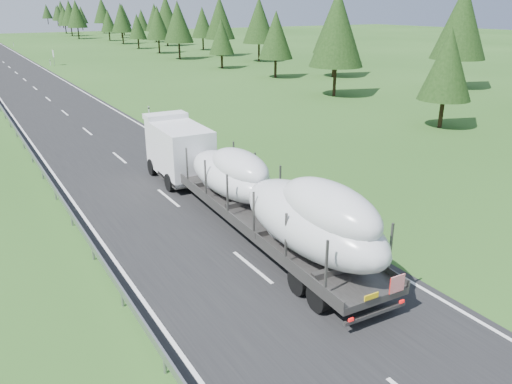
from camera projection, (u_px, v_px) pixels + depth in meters
ground at (252, 267)px, 20.13m from camera, size 400.00×400.00×0.00m
marker_posts at (3, 39)px, 147.20m from camera, size 0.13×350.08×1.00m
highway_sign at (53, 55)px, 87.04m from camera, size 0.08×0.90×2.60m
tree_line_right at (155, 17)px, 128.63m from camera, size 27.70×325.49×12.54m
boat_truck at (249, 185)px, 22.90m from camera, size 3.45×19.93×4.08m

